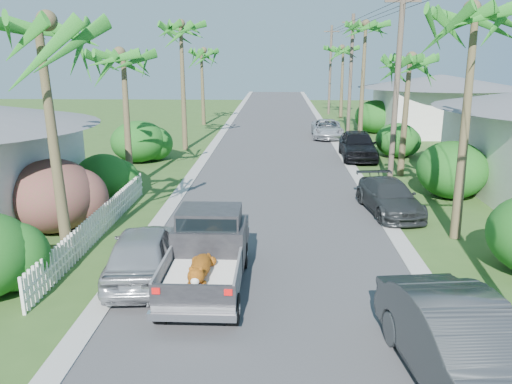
{
  "coord_description": "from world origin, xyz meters",
  "views": [
    {
      "loc": [
        0.09,
        -10.67,
        6.13
      ],
      "look_at": [
        -0.62,
        6.42,
        1.4
      ],
      "focal_mm": 35.0,
      "sensor_mm": 36.0,
      "label": 1
    }
  ],
  "objects_px": {
    "palm_l_b": "(122,54)",
    "utility_pole_b": "(396,89)",
    "parked_car_ln": "(144,252)",
    "palm_r_a": "(478,11)",
    "palm_r_d": "(344,48)",
    "utility_pole_d": "(330,70)",
    "parked_car_rf": "(358,145)",
    "house_right_far": "(439,107)",
    "pickup_truck": "(209,248)",
    "palm_r_b": "(410,58)",
    "palm_l_d": "(202,51)",
    "utility_pole_c": "(351,76)",
    "parked_car_rn": "(464,349)",
    "parked_car_rm": "(389,197)",
    "palm_r_c": "(366,25)",
    "palm_l_a": "(40,23)",
    "parked_car_rd": "(327,129)",
    "palm_l_c": "(181,25)"
  },
  "relations": [
    {
      "from": "parked_car_ln",
      "to": "palm_l_b",
      "type": "xyz_separation_m",
      "value": [
        -3.2,
        9.75,
        5.38
      ]
    },
    {
      "from": "parked_car_rm",
      "to": "utility_pole_c",
      "type": "xyz_separation_m",
      "value": [
        0.99,
        19.39,
        3.96
      ]
    },
    {
      "from": "parked_car_rm",
      "to": "house_right_far",
      "type": "xyz_separation_m",
      "value": [
        8.39,
        21.39,
        1.48
      ]
    },
    {
      "from": "parked_car_rd",
      "to": "utility_pole_d",
      "type": "height_order",
      "value": "utility_pole_d"
    },
    {
      "from": "palm_r_a",
      "to": "utility_pole_d",
      "type": "height_order",
      "value": "utility_pole_d"
    },
    {
      "from": "palm_l_c",
      "to": "utility_pole_c",
      "type": "distance_m",
      "value": 13.47
    },
    {
      "from": "parked_car_rf",
      "to": "parked_car_rm",
      "type": "bearing_deg",
      "value": -90.73
    },
    {
      "from": "utility_pole_b",
      "to": "palm_l_b",
      "type": "bearing_deg",
      "value": -175.39
    },
    {
      "from": "parked_car_rd",
      "to": "palm_l_b",
      "type": "xyz_separation_m",
      "value": [
        -10.72,
        -15.21,
        5.47
      ]
    },
    {
      "from": "palm_r_a",
      "to": "utility_pole_d",
      "type": "xyz_separation_m",
      "value": [
        -0.7,
        37.0,
        -2.82
      ]
    },
    {
      "from": "pickup_truck",
      "to": "utility_pole_b",
      "type": "distance_m",
      "value": 13.69
    },
    {
      "from": "parked_car_ln",
      "to": "house_right_far",
      "type": "distance_m",
      "value": 32.37
    },
    {
      "from": "palm_r_c",
      "to": "utility_pole_b",
      "type": "height_order",
      "value": "palm_r_c"
    },
    {
      "from": "palm_l_d",
      "to": "house_right_far",
      "type": "relative_size",
      "value": 0.86
    },
    {
      "from": "utility_pole_c",
      "to": "utility_pole_d",
      "type": "bearing_deg",
      "value": 90.0
    },
    {
      "from": "parked_car_rf",
      "to": "house_right_far",
      "type": "distance_m",
      "value": 13.41
    },
    {
      "from": "utility_pole_d",
      "to": "parked_car_ln",
      "type": "bearing_deg",
      "value": -102.72
    },
    {
      "from": "parked_car_rn",
      "to": "utility_pole_c",
      "type": "xyz_separation_m",
      "value": [
        1.99,
        30.37,
        3.76
      ]
    },
    {
      "from": "parked_car_rn",
      "to": "palm_r_a",
      "type": "height_order",
      "value": "palm_r_a"
    },
    {
      "from": "pickup_truck",
      "to": "palm_r_b",
      "type": "bearing_deg",
      "value": 57.33
    },
    {
      "from": "pickup_truck",
      "to": "parked_car_rf",
      "type": "distance_m",
      "value": 18.56
    },
    {
      "from": "palm_l_d",
      "to": "utility_pole_b",
      "type": "relative_size",
      "value": 0.86
    },
    {
      "from": "palm_l_b",
      "to": "palm_r_d",
      "type": "xyz_separation_m",
      "value": [
        13.3,
        28.0,
        0.59
      ]
    },
    {
      "from": "parked_car_rf",
      "to": "utility_pole_b",
      "type": "relative_size",
      "value": 0.55
    },
    {
      "from": "house_right_far",
      "to": "palm_r_b",
      "type": "bearing_deg",
      "value": -113.11
    },
    {
      "from": "utility_pole_b",
      "to": "utility_pole_c",
      "type": "relative_size",
      "value": 1.0
    },
    {
      "from": "pickup_truck",
      "to": "parked_car_rn",
      "type": "relative_size",
      "value": 1.01
    },
    {
      "from": "palm_r_d",
      "to": "house_right_far",
      "type": "xyz_separation_m",
      "value": [
        6.5,
        -10.0,
        -4.62
      ]
    },
    {
      "from": "house_right_far",
      "to": "utility_pole_b",
      "type": "relative_size",
      "value": 1.0
    },
    {
      "from": "palm_r_a",
      "to": "utility_pole_b",
      "type": "bearing_deg",
      "value": 95.71
    },
    {
      "from": "palm_r_a",
      "to": "palm_r_b",
      "type": "distance_m",
      "value": 9.12
    },
    {
      "from": "palm_l_c",
      "to": "utility_pole_d",
      "type": "distance_m",
      "value": 24.22
    },
    {
      "from": "palm_l_b",
      "to": "house_right_far",
      "type": "relative_size",
      "value": 0.82
    },
    {
      "from": "parked_car_rn",
      "to": "parked_car_rm",
      "type": "xyz_separation_m",
      "value": [
        0.99,
        10.98,
        -0.2
      ]
    },
    {
      "from": "pickup_truck",
      "to": "utility_pole_d",
      "type": "xyz_separation_m",
      "value": [
        7.33,
        40.99,
        3.59
      ]
    },
    {
      "from": "parked_car_rd",
      "to": "parked_car_ln",
      "type": "distance_m",
      "value": 26.07
    },
    {
      "from": "parked_car_rn",
      "to": "palm_r_b",
      "type": "relative_size",
      "value": 0.7
    },
    {
      "from": "palm_l_c",
      "to": "palm_r_b",
      "type": "distance_m",
      "value": 14.55
    },
    {
      "from": "parked_car_ln",
      "to": "palm_r_a",
      "type": "height_order",
      "value": "palm_r_a"
    },
    {
      "from": "palm_l_a",
      "to": "house_right_far",
      "type": "bearing_deg",
      "value": 54.58
    },
    {
      "from": "palm_l_b",
      "to": "utility_pole_b",
      "type": "relative_size",
      "value": 0.82
    },
    {
      "from": "pickup_truck",
      "to": "house_right_far",
      "type": "distance_m",
      "value": 31.65
    },
    {
      "from": "parked_car_rf",
      "to": "palm_l_c",
      "type": "height_order",
      "value": "palm_l_c"
    },
    {
      "from": "parked_car_rn",
      "to": "palm_r_d",
      "type": "distance_m",
      "value": 42.88
    },
    {
      "from": "pickup_truck",
      "to": "parked_car_rn",
      "type": "bearing_deg",
      "value": -39.37
    },
    {
      "from": "palm_l_d",
      "to": "palm_r_b",
      "type": "height_order",
      "value": "palm_l_d"
    },
    {
      "from": "palm_l_c",
      "to": "palm_l_d",
      "type": "relative_size",
      "value": 1.19
    },
    {
      "from": "parked_car_rn",
      "to": "palm_l_b",
      "type": "distance_m",
      "value": 18.52
    },
    {
      "from": "parked_car_rd",
      "to": "palm_l_d",
      "type": "relative_size",
      "value": 0.63
    },
    {
      "from": "pickup_truck",
      "to": "palm_r_c",
      "type": "bearing_deg",
      "value": 71.71
    }
  ]
}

